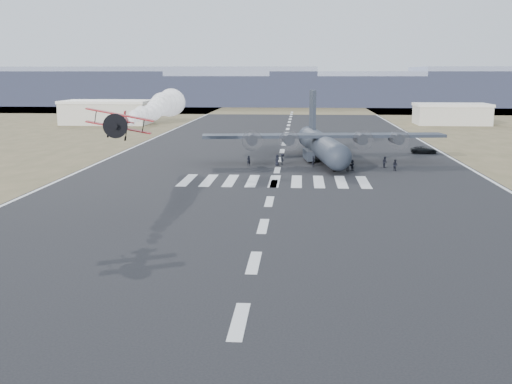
# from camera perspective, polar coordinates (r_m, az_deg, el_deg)

# --- Properties ---
(ground) EXTENTS (500.00, 500.00, 0.00)m
(ground) POSITION_cam_1_polar(r_m,az_deg,el_deg) (38.86, -1.51, -11.41)
(ground) COLOR black
(ground) RESTS_ON ground
(scrub_far) EXTENTS (500.00, 80.00, 0.00)m
(scrub_far) POSITION_cam_1_polar(r_m,az_deg,el_deg) (266.28, 3.30, 7.44)
(scrub_far) COLOR brown
(scrub_far) RESTS_ON ground
(runway_markings) EXTENTS (60.00, 260.00, 0.01)m
(runway_markings) POSITION_cam_1_polar(r_m,az_deg,el_deg) (97.02, 1.91, 1.96)
(runway_markings) COLOR silver
(runway_markings) RESTS_ON ground
(ridge_seg_b) EXTENTS (150.00, 50.00, 15.00)m
(ridge_seg_b) POSITION_cam_1_polar(r_m,az_deg,el_deg) (324.68, -20.49, 8.69)
(ridge_seg_b) COLOR slate
(ridge_seg_b) RESTS_ON ground
(ridge_seg_c) EXTENTS (150.00, 50.00, 17.00)m
(ridge_seg_c) POSITION_cam_1_polar(r_m,az_deg,el_deg) (303.75, -9.12, 9.32)
(ridge_seg_c) COLOR slate
(ridge_seg_c) RESTS_ON ground
(ridge_seg_d) EXTENTS (150.00, 50.00, 13.00)m
(ridge_seg_d) POSITION_cam_1_polar(r_m,az_deg,el_deg) (295.99, 3.40, 9.01)
(ridge_seg_d) COLOR slate
(ridge_seg_d) RESTS_ON ground
(ridge_seg_e) EXTENTS (150.00, 50.00, 15.00)m
(ridge_seg_e) POSITION_cam_1_polar(r_m,az_deg,el_deg) (302.26, 15.97, 8.85)
(ridge_seg_e) COLOR slate
(ridge_seg_e) RESTS_ON ground
(hangar_left) EXTENTS (24.50, 14.50, 6.70)m
(hangar_left) POSITION_cam_1_polar(r_m,az_deg,el_deg) (189.52, -13.11, 6.94)
(hangar_left) COLOR #B7B2A2
(hangar_left) RESTS_ON ground
(hangar_right) EXTENTS (20.50, 12.50, 5.90)m
(hangar_right) POSITION_cam_1_polar(r_m,az_deg,el_deg) (191.00, 17.00, 6.67)
(hangar_right) COLOR #B7B2A2
(hangar_right) RESTS_ON ground
(aerobatic_biplane) EXTENTS (6.66, 6.04, 3.15)m
(aerobatic_biplane) POSITION_cam_1_polar(r_m,az_deg,el_deg) (65.86, -12.06, 6.04)
(aerobatic_biplane) COLOR #AE250B
(smoke_trail) EXTENTS (4.77, 38.79, 4.22)m
(smoke_trail) POSITION_cam_1_polar(r_m,az_deg,el_deg) (96.84, -8.05, 7.72)
(smoke_trail) COLOR white
(transport_aircraft) EXTENTS (39.61, 32.50, 11.43)m
(transport_aircraft) POSITION_cam_1_polar(r_m,az_deg,el_deg) (107.17, 5.87, 4.31)
(transport_aircraft) COLOR black
(transport_aircraft) RESTS_ON ground
(support_vehicle) EXTENTS (4.72, 2.20, 1.31)m
(support_vehicle) POSITION_cam_1_polar(r_m,az_deg,el_deg) (121.04, 14.70, 3.65)
(support_vehicle) COLOR black
(support_vehicle) RESTS_ON ground
(crew_a) EXTENTS (0.76, 0.71, 1.65)m
(crew_a) POSITION_cam_1_polar(r_m,az_deg,el_deg) (101.29, -0.66, 2.80)
(crew_a) COLOR black
(crew_a) RESTS_ON ground
(crew_b) EXTENTS (0.76, 0.97, 1.75)m
(crew_b) POSITION_cam_1_polar(r_m,az_deg,el_deg) (101.42, 11.38, 2.63)
(crew_b) COLOR black
(crew_b) RESTS_ON ground
(crew_c) EXTENTS (0.82, 1.26, 1.79)m
(crew_c) POSITION_cam_1_polar(r_m,az_deg,el_deg) (102.86, 2.36, 2.95)
(crew_c) COLOR black
(crew_c) RESTS_ON ground
(crew_d) EXTENTS (1.11, 0.95, 1.70)m
(crew_d) POSITION_cam_1_polar(r_m,az_deg,el_deg) (96.82, 8.15, 2.34)
(crew_d) COLOR black
(crew_d) RESTS_ON ground
(crew_e) EXTENTS (0.99, 0.96, 1.75)m
(crew_e) POSITION_cam_1_polar(r_m,az_deg,el_deg) (101.71, 1.90, 2.85)
(crew_e) COLOR black
(crew_e) RESTS_ON ground
(crew_f) EXTENTS (1.26, 1.61, 1.70)m
(crew_f) POSITION_cam_1_polar(r_m,az_deg,el_deg) (97.22, 8.55, 2.37)
(crew_f) COLOR black
(crew_f) RESTS_ON ground
(crew_g) EXTENTS (0.72, 0.78, 1.70)m
(crew_g) POSITION_cam_1_polar(r_m,az_deg,el_deg) (100.90, 5.13, 2.74)
(crew_g) COLOR black
(crew_g) RESTS_ON ground
(crew_h) EXTENTS (0.86, 0.98, 1.72)m
(crew_h) POSITION_cam_1_polar(r_m,az_deg,el_deg) (98.48, 12.27, 2.35)
(crew_h) COLOR black
(crew_h) RESTS_ON ground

